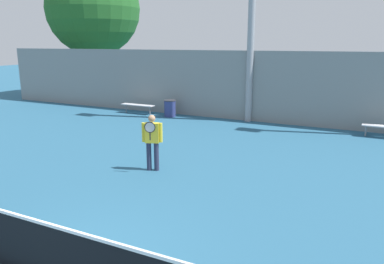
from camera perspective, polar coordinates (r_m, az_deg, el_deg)
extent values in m
cube|color=black|center=(6.39, -21.31, -16.87)|extent=(11.21, 0.03, 0.96)
cube|color=white|center=(6.16, -21.72, -12.77)|extent=(11.21, 0.04, 0.05)
cylinder|color=#282D47|center=(10.88, -6.57, -3.69)|extent=(0.14, 0.14, 0.83)
cylinder|color=#282D47|center=(10.84, -5.44, -3.74)|extent=(0.14, 0.14, 0.83)
cube|color=yellow|center=(10.68, -6.10, -0.11)|extent=(0.44, 0.33, 0.57)
cylinder|color=yellow|center=(10.73, -7.40, -0.04)|extent=(0.10, 0.10, 0.55)
cylinder|color=yellow|center=(10.63, -4.78, -0.10)|extent=(0.10, 0.10, 0.55)
sphere|color=tan|center=(10.59, -6.15, 2.08)|extent=(0.20, 0.20, 0.20)
cylinder|color=black|center=(10.42, -6.40, -0.65)|extent=(0.03, 0.03, 0.22)
torus|color=black|center=(10.36, -6.44, 0.72)|extent=(0.30, 0.13, 0.31)
cylinder|color=silver|center=(10.36, -6.44, 0.72)|extent=(0.25, 0.10, 0.27)
cube|color=silver|center=(19.68, -8.28, 4.10)|extent=(1.86, 0.40, 0.04)
cylinder|color=gray|center=(20.15, -10.01, 3.57)|extent=(0.06, 0.06, 0.43)
cylinder|color=gray|center=(19.31, -6.44, 3.27)|extent=(0.06, 0.06, 0.43)
cylinder|color=gray|center=(16.32, 24.96, 0.19)|extent=(0.06, 0.06, 0.43)
cylinder|color=navy|center=(18.72, -3.38, 3.56)|extent=(0.57, 0.57, 0.79)
cylinder|color=#333338|center=(18.65, -3.39, 4.82)|extent=(0.60, 0.60, 0.04)
cube|color=gray|center=(17.41, 12.13, 6.64)|extent=(32.86, 0.06, 3.26)
cylinder|color=brown|center=(27.20, -14.29, 8.97)|extent=(0.54, 0.54, 3.33)
sphere|color=#235B23|center=(27.22, -14.82, 17.72)|extent=(6.23, 6.23, 6.23)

